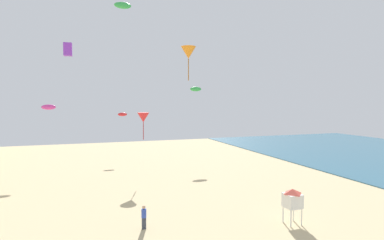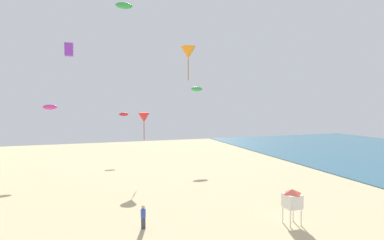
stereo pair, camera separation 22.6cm
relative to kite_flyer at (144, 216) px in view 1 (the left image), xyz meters
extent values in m
cube|color=#383D4C|center=(0.00, 0.00, -0.52)|extent=(0.28, 0.18, 0.80)
cylinder|color=#334CB2|center=(0.00, 0.00, 0.18)|extent=(0.34, 0.34, 0.60)
sphere|color=tan|center=(0.00, 0.00, 0.60)|extent=(0.24, 0.24, 0.24)
cylinder|color=white|center=(9.81, -3.03, -0.32)|extent=(0.10, 0.10, 1.20)
cylinder|color=white|center=(10.71, -3.03, -0.32)|extent=(0.10, 0.10, 1.20)
cylinder|color=white|center=(9.81, -2.13, -0.32)|extent=(0.10, 0.10, 1.20)
cylinder|color=white|center=(10.71, -2.13, -0.32)|extent=(0.10, 0.10, 1.20)
cube|color=white|center=(10.26, -2.58, 0.78)|extent=(1.10, 1.10, 1.00)
pyramid|color=#D14C3D|center=(10.26, -2.58, 1.46)|extent=(1.10, 1.10, 0.35)
cone|color=orange|center=(4.13, 2.67, 11.78)|extent=(1.18, 1.18, 0.97)
cylinder|color=#A75C15|center=(4.13, 2.67, 10.43)|extent=(0.06, 0.06, 1.72)
ellipsoid|color=red|center=(1.69, 28.49, 6.03)|extent=(1.45, 0.40, 0.56)
ellipsoid|color=green|center=(1.82, 27.53, 22.61)|extent=(2.56, 0.71, 0.99)
ellipsoid|color=green|center=(12.55, 24.59, 9.98)|extent=(1.83, 0.51, 0.71)
cone|color=red|center=(2.58, 14.73, 6.12)|extent=(1.39, 1.39, 1.14)
cylinder|color=maroon|center=(2.58, 14.73, 4.54)|extent=(0.08, 0.08, 2.02)
ellipsoid|color=#DB3D9E|center=(-8.15, 21.68, 7.28)|extent=(1.70, 0.47, 0.66)
cube|color=purple|center=(-5.64, 19.44, 14.24)|extent=(0.97, 0.97, 1.52)
camera|label=1|loc=(-3.59, -20.72, 7.75)|focal=28.72mm
camera|label=2|loc=(-3.38, -20.79, 7.75)|focal=28.72mm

